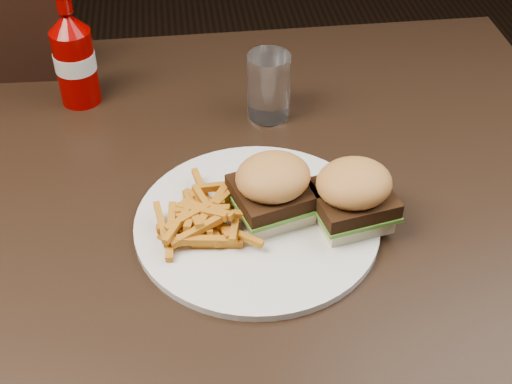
{
  "coord_description": "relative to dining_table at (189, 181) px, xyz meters",
  "views": [
    {
      "loc": [
        -0.0,
        -0.8,
        1.39
      ],
      "look_at": [
        0.08,
        -0.12,
        0.8
      ],
      "focal_mm": 50.0,
      "sensor_mm": 36.0,
      "label": 1
    }
  ],
  "objects": [
    {
      "name": "sandwich_half_b",
      "position": [
        0.2,
        -0.14,
        0.04
      ],
      "size": [
        0.1,
        0.1,
        0.02
      ],
      "primitive_type": "cube",
      "rotation": [
        0.0,
        0.0,
        0.2
      ],
      "color": "beige",
      "rests_on": "plate"
    },
    {
      "name": "tumbler",
      "position": [
        0.13,
        0.12,
        0.08
      ],
      "size": [
        0.07,
        0.07,
        0.1
      ],
      "primitive_type": "cylinder",
      "rotation": [
        0.0,
        0.0,
        -0.11
      ],
      "color": "white",
      "rests_on": "dining_table"
    },
    {
      "name": "dining_table",
      "position": [
        0.0,
        0.0,
        0.0
      ],
      "size": [
        1.2,
        0.8,
        0.04
      ],
      "primitive_type": "cube",
      "color": "black",
      "rests_on": "ground"
    },
    {
      "name": "sandwich_half_a",
      "position": [
        0.1,
        -0.12,
        0.04
      ],
      "size": [
        0.11,
        0.1,
        0.02
      ],
      "primitive_type": "cube",
      "rotation": [
        0.0,
        0.0,
        0.29
      ],
      "color": "#F7E5C0",
      "rests_on": "plate"
    },
    {
      "name": "fries_pile",
      "position": [
        0.01,
        -0.12,
        0.05
      ],
      "size": [
        0.14,
        0.14,
        0.05
      ],
      "primitive_type": null,
      "rotation": [
        0.0,
        0.0,
        -0.12
      ],
      "color": "#B16C1B",
      "rests_on": "plate"
    },
    {
      "name": "ketchup_bottle",
      "position": [
        -0.16,
        0.2,
        0.08
      ],
      "size": [
        0.08,
        0.08,
        0.13
      ],
      "primitive_type": "cylinder",
      "rotation": [
        0.0,
        0.0,
        0.25
      ],
      "color": "#810000",
      "rests_on": "dining_table"
    },
    {
      "name": "plate",
      "position": [
        0.08,
        -0.13,
        0.03
      ],
      "size": [
        0.32,
        0.32,
        0.01
      ],
      "primitive_type": "cylinder",
      "color": "white",
      "rests_on": "dining_table"
    },
    {
      "name": "chair_far",
      "position": [
        -0.39,
        0.5,
        -0.3
      ],
      "size": [
        0.48,
        0.48,
        0.04
      ],
      "primitive_type": "cube",
      "rotation": [
        0.0,
        0.0,
        3.08
      ],
      "color": "black",
      "rests_on": "ground"
    }
  ]
}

